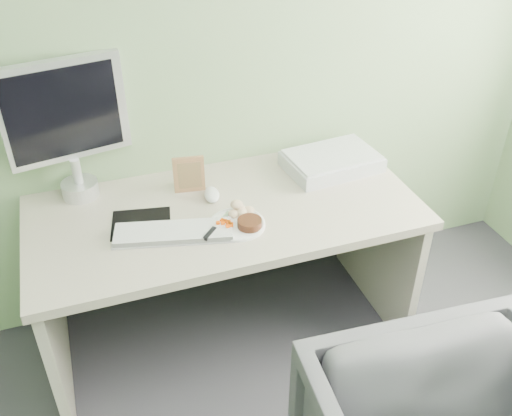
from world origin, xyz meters
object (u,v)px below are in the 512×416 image
object	(u,v)px
scanner	(332,162)
monitor	(67,123)
plate	(237,224)
desk	(226,243)

from	to	relation	value
scanner	monitor	world-z (taller)	monitor
plate	scanner	bearing A→B (deg)	27.70
desk	plate	distance (m)	0.23
plate	monitor	xyz separation A→B (m)	(-0.56, 0.44, 0.32)
desk	monitor	bearing A→B (deg)	150.12
plate	scanner	size ratio (longest dim) A/B	0.54
scanner	monitor	distance (m)	1.15
plate	monitor	size ratio (longest dim) A/B	0.38
scanner	monitor	bearing A→B (deg)	166.22
plate	monitor	bearing A→B (deg)	141.71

